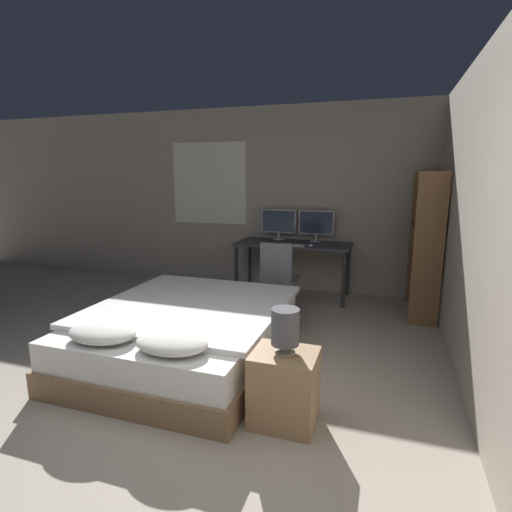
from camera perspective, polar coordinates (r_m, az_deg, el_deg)
The scene contains 13 objects.
ground_plane at distance 2.89m, azimuth -17.13°, elevation -25.47°, with size 20.00×20.00×0.00m, color #9E9384.
wall_back at distance 6.02m, azimuth 4.50°, elevation 8.05°, with size 12.00×0.08×2.70m.
wall_side_right at distance 3.43m, azimuth 29.46°, elevation 3.90°, with size 0.06×12.00×2.70m.
bed at distance 3.88m, azimuth -9.86°, elevation -10.75°, with size 1.72×2.09×0.59m.
nightstand at distance 2.93m, azimuth 4.07°, elevation -18.28°, with size 0.44×0.38×0.52m.
bedside_lamp at distance 2.74m, azimuth 4.20°, elevation -10.14°, with size 0.19×0.19×0.31m.
desk at distance 5.66m, azimuth 5.30°, elevation 1.01°, with size 1.60×0.68×0.77m.
monitor_left at distance 5.91m, azimuth 3.25°, elevation 4.82°, with size 0.51×0.16×0.44m.
monitor_right at distance 5.79m, azimuth 8.59°, elevation 4.57°, with size 0.51×0.16×0.44m.
keyboard at distance 5.42m, azimuth 4.75°, elevation 1.57°, with size 0.41×0.13×0.02m.
computer_mouse at distance 5.36m, azimuth 7.82°, elevation 1.48°, with size 0.07×0.05×0.04m.
office_chair at distance 4.96m, azimuth 3.28°, elevation -4.34°, with size 0.52×0.52×0.93m.
bookshelf at distance 5.18m, azimuth 23.18°, elevation 2.50°, with size 0.32×0.94×1.75m.
Camera 1 is at (1.42, -1.84, 1.72)m, focal length 28.00 mm.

